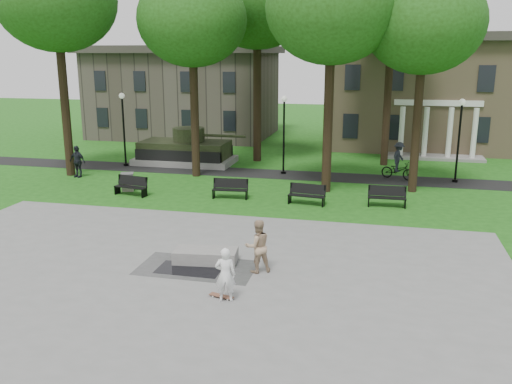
% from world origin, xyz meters
% --- Properties ---
extents(ground, '(120.00, 120.00, 0.00)m').
position_xyz_m(ground, '(0.00, 0.00, 0.00)').
color(ground, '#194D12').
rests_on(ground, ground).
extents(plaza, '(22.00, 16.00, 0.02)m').
position_xyz_m(plaza, '(0.00, -5.00, 0.01)').
color(plaza, gray).
rests_on(plaza, ground).
extents(footpath, '(44.00, 2.60, 0.01)m').
position_xyz_m(footpath, '(0.00, 12.00, 0.01)').
color(footpath, black).
rests_on(footpath, ground).
extents(building_right, '(17.00, 12.00, 8.60)m').
position_xyz_m(building_right, '(10.00, 26.00, 4.34)').
color(building_right, '#9E8460').
rests_on(building_right, ground).
extents(building_left, '(15.00, 10.00, 7.20)m').
position_xyz_m(building_left, '(-11.00, 26.50, 3.60)').
color(building_left, '#4C443D').
rests_on(building_left, ground).
extents(tree_0, '(6.80, 6.80, 12.97)m').
position_xyz_m(tree_0, '(-12.00, 9.00, 10.03)').
color(tree_0, black).
rests_on(tree_0, ground).
extents(tree_1, '(6.20, 6.20, 11.63)m').
position_xyz_m(tree_1, '(-4.50, 10.50, 8.95)').
color(tree_1, black).
rests_on(tree_1, ground).
extents(tree_2, '(6.60, 6.60, 12.16)m').
position_xyz_m(tree_2, '(3.50, 8.50, 9.32)').
color(tree_2, black).
rests_on(tree_2, ground).
extents(tree_3, '(6.00, 6.00, 11.19)m').
position_xyz_m(tree_3, '(8.00, 9.50, 8.60)').
color(tree_3, black).
rests_on(tree_3, ground).
extents(tree_4, '(7.20, 7.20, 13.50)m').
position_xyz_m(tree_4, '(-2.00, 16.00, 10.39)').
color(tree_4, black).
rests_on(tree_4, ground).
extents(tree_5, '(6.40, 6.40, 12.44)m').
position_xyz_m(tree_5, '(6.50, 16.50, 9.67)').
color(tree_5, black).
rests_on(tree_5, ground).
extents(lamp_left, '(0.36, 0.36, 4.73)m').
position_xyz_m(lamp_left, '(-10.00, 12.30, 2.79)').
color(lamp_left, black).
rests_on(lamp_left, ground).
extents(lamp_mid, '(0.36, 0.36, 4.73)m').
position_xyz_m(lamp_mid, '(0.50, 12.30, 2.79)').
color(lamp_mid, black).
rests_on(lamp_mid, ground).
extents(lamp_right, '(0.36, 0.36, 4.73)m').
position_xyz_m(lamp_right, '(10.50, 12.30, 2.79)').
color(lamp_right, black).
rests_on(lamp_right, ground).
extents(tank_monument, '(7.45, 3.40, 2.40)m').
position_xyz_m(tank_monument, '(-6.46, 14.00, 0.86)').
color(tank_monument, gray).
rests_on(tank_monument, ground).
extents(puddle, '(2.20, 1.20, 0.00)m').
position_xyz_m(puddle, '(0.12, -3.49, 0.02)').
color(puddle, black).
rests_on(puddle, plaza).
extents(concrete_block, '(2.30, 1.25, 0.45)m').
position_xyz_m(concrete_block, '(0.44, -2.69, 0.24)').
color(concrete_block, gray).
rests_on(concrete_block, plaza).
extents(skateboard, '(0.81, 0.38, 0.07)m').
position_xyz_m(skateboard, '(1.82, -5.37, 0.06)').
color(skateboard, brown).
rests_on(skateboard, plaza).
extents(skateboarder, '(0.68, 0.52, 1.67)m').
position_xyz_m(skateboarder, '(2.00, -5.55, 0.85)').
color(skateboarder, white).
rests_on(skateboarder, plaza).
extents(friend_watching, '(1.11, 1.04, 1.82)m').
position_xyz_m(friend_watching, '(2.43, -3.16, 0.93)').
color(friend_watching, tan).
rests_on(friend_watching, plaza).
extents(pedestrian_walker, '(1.18, 0.68, 1.89)m').
position_xyz_m(pedestrian_walker, '(-11.26, 8.60, 0.95)').
color(pedestrian_walker, black).
rests_on(pedestrian_walker, ground).
extents(cyclist, '(2.10, 1.41, 2.19)m').
position_xyz_m(cyclist, '(7.29, 12.35, 0.90)').
color(cyclist, black).
rests_on(cyclist, ground).
extents(park_bench_0, '(1.85, 0.86, 1.00)m').
position_xyz_m(park_bench_0, '(-6.27, 5.39, 0.52)').
color(park_bench_0, black).
rests_on(park_bench_0, ground).
extents(park_bench_1, '(1.83, 0.68, 1.00)m').
position_xyz_m(park_bench_1, '(-1.08, 5.96, 0.52)').
color(park_bench_1, black).
rests_on(park_bench_1, ground).
extents(park_bench_2, '(1.84, 0.75, 1.00)m').
position_xyz_m(park_bench_2, '(2.86, 5.67, 0.52)').
color(park_bench_2, black).
rests_on(park_bench_2, ground).
extents(park_bench_3, '(1.81, 0.58, 1.00)m').
position_xyz_m(park_bench_3, '(6.67, 6.15, 0.52)').
color(park_bench_3, black).
rests_on(park_bench_3, ground).
extents(trash_bin, '(0.87, 0.87, 0.96)m').
position_xyz_m(trash_bin, '(-6.89, 6.22, 0.49)').
color(trash_bin, '#9F9A83').
rests_on(trash_bin, ground).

